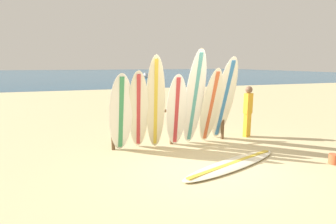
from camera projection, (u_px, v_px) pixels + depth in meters
name	position (u px, v px, depth m)	size (l,w,h in m)	color
ground_plane	(209.00, 164.00, 5.75)	(120.00, 120.00, 0.00)	#CCB784
ocean_water	(92.00, 73.00, 59.95)	(120.00, 80.00, 0.01)	navy
surfboard_rack	(171.00, 118.00, 7.07)	(3.23, 0.09, 1.08)	brown
surfboard_leaning_far_left	(121.00, 113.00, 6.35)	(0.62, 0.63, 1.96)	white
surfboard_leaning_left	(138.00, 111.00, 6.48)	(0.60, 0.88, 2.02)	silver
surfboard_leaning_center_left	(156.00, 104.00, 6.47)	(0.58, 0.77, 2.37)	beige
surfboard_leaning_center	(176.00, 111.00, 6.70)	(0.64, 0.76, 1.93)	white
surfboard_leaning_center_right	(194.00, 99.00, 6.71)	(0.56, 0.98, 2.53)	white
surfboard_leaning_right	(210.00, 107.00, 6.87)	(0.61, 1.06, 2.08)	silver
surfboard_leaning_far_right	(224.00, 100.00, 7.18)	(0.63, 1.10, 2.35)	white
surfboard_lying_on_sand	(233.00, 164.00, 5.65)	(2.85, 1.47, 0.08)	beige
beachgoer_standing	(248.00, 109.00, 7.78)	(0.28, 0.22, 1.51)	gold
small_boat_offshore	(147.00, 76.00, 42.12)	(2.37, 1.27, 0.71)	silver
sand_bucket	(334.00, 159.00, 5.74)	(0.20, 0.20, 0.22)	#CC5933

